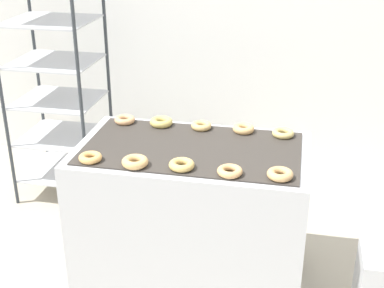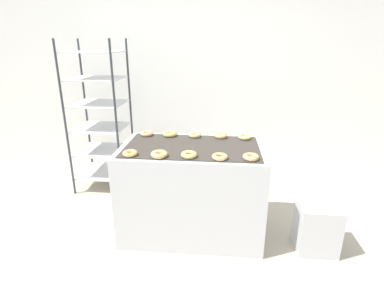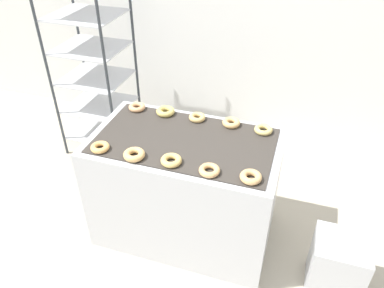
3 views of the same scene
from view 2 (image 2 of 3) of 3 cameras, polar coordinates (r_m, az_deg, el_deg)
ground_plane at (r=2.51m, az=-1.48°, el=-23.90°), size 14.00×14.00×0.00m
wall_back at (r=3.97m, az=2.16°, el=14.60°), size 8.00×0.05×2.80m
fryer_machine at (r=2.77m, az=0.01°, el=-8.69°), size 1.25×0.73×0.84m
baking_rack_cart at (r=3.66m, az=-17.12°, el=5.14°), size 0.60×0.56×1.73m
glaze_bin at (r=2.84m, az=22.64°, el=-14.38°), size 0.33×0.30×0.43m
donut_near_leftmost at (r=2.44m, az=-11.74°, el=-1.73°), size 0.12×0.12×0.04m
donut_near_left at (r=2.38m, az=-6.27°, el=-1.94°), size 0.13×0.13×0.04m
donut_near_center at (r=2.36m, az=-0.66°, el=-2.04°), size 0.13×0.13×0.04m
donut_near_right at (r=2.33m, az=5.30°, el=-2.42°), size 0.12×0.12×0.04m
donut_near_rightmost at (r=2.35m, az=11.14°, el=-2.43°), size 0.13×0.13×0.04m
donut_far_leftmost at (r=2.92m, az=-8.62°, el=1.98°), size 0.12×0.12×0.04m
donut_far_left at (r=2.88m, az=-4.27°, el=1.94°), size 0.13×0.13×0.04m
donut_far_center at (r=2.85m, az=0.50°, el=1.73°), size 0.12×0.12×0.04m
donut_far_right at (r=2.84m, az=5.47°, el=1.63°), size 0.12×0.12×0.04m
donut_far_rightmost at (r=2.83m, az=10.02°, el=1.34°), size 0.12×0.12×0.04m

